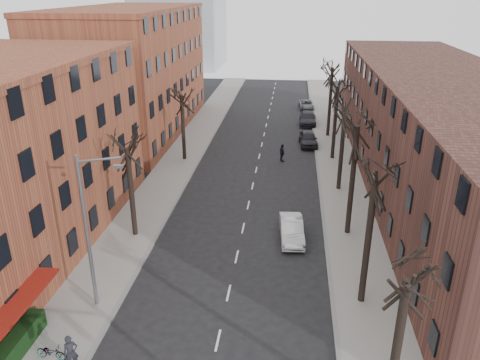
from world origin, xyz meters
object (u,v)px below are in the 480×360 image
(parked_car_near, at_px, (308,139))
(parked_car_mid, at_px, (308,118))
(pedestrian_a, at_px, (71,353))
(bicycle, at_px, (51,352))
(silver_sedan, at_px, (292,230))

(parked_car_near, distance_m, parked_car_mid, 8.87)
(parked_car_near, xyz_separation_m, pedestrian_a, (-11.59, -35.05, 0.26))
(parked_car_near, relative_size, bicycle, 3.07)
(silver_sedan, bearing_deg, parked_car_mid, 82.08)
(silver_sedan, height_order, parked_car_near, parked_car_near)
(bicycle, bearing_deg, silver_sedan, -34.54)
(pedestrian_a, xyz_separation_m, bicycle, (-1.29, 0.46, -0.50))
(parked_car_mid, distance_m, bicycle, 45.36)
(silver_sedan, xyz_separation_m, parked_car_near, (1.61, 21.49, 0.06))
(parked_car_mid, bearing_deg, bicycle, -105.94)
(silver_sedan, bearing_deg, parked_car_near, 81.04)
(parked_car_near, relative_size, pedestrian_a, 2.59)
(parked_car_near, bearing_deg, pedestrian_a, -112.74)
(pedestrian_a, relative_size, bicycle, 1.18)
(parked_car_near, relative_size, parked_car_mid, 0.90)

